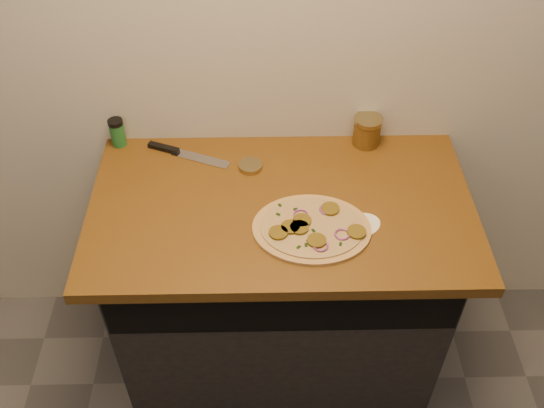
{
  "coord_description": "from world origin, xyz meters",
  "views": [
    {
      "loc": [
        -0.06,
        0.07,
        2.22
      ],
      "look_at": [
        -0.03,
        1.36,
        0.95
      ],
      "focal_mm": 40.0,
      "sensor_mm": 36.0,
      "label": 1
    }
  ],
  "objects_px": {
    "pizza": "(312,228)",
    "chefs_knife": "(181,153)",
    "salsa_jar": "(367,131)",
    "spice_shaker": "(117,132)"
  },
  "relations": [
    {
      "from": "pizza",
      "to": "spice_shaker",
      "type": "relative_size",
      "value": 3.62
    },
    {
      "from": "chefs_knife",
      "to": "salsa_jar",
      "type": "bearing_deg",
      "value": 4.34
    },
    {
      "from": "pizza",
      "to": "spice_shaker",
      "type": "xyz_separation_m",
      "value": [
        -0.64,
        0.42,
        0.04
      ]
    },
    {
      "from": "salsa_jar",
      "to": "spice_shaker",
      "type": "relative_size",
      "value": 1.04
    },
    {
      "from": "chefs_knife",
      "to": "salsa_jar",
      "type": "xyz_separation_m",
      "value": [
        0.63,
        0.05,
        0.05
      ]
    },
    {
      "from": "spice_shaker",
      "to": "pizza",
      "type": "bearing_deg",
      "value": -33.37
    },
    {
      "from": "pizza",
      "to": "chefs_knife",
      "type": "distance_m",
      "value": 0.55
    },
    {
      "from": "salsa_jar",
      "to": "pizza",
      "type": "bearing_deg",
      "value": -117.51
    },
    {
      "from": "pizza",
      "to": "chefs_knife",
      "type": "relative_size",
      "value": 1.28
    },
    {
      "from": "chefs_knife",
      "to": "spice_shaker",
      "type": "relative_size",
      "value": 2.83
    }
  ]
}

